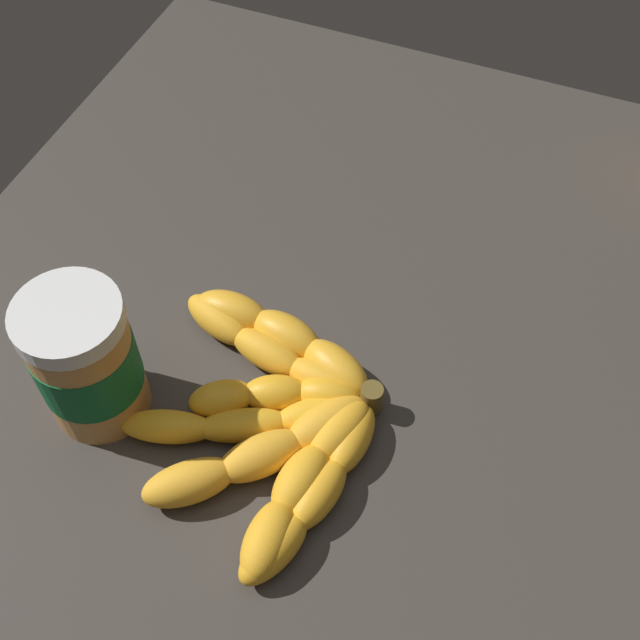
# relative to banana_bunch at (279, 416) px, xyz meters

# --- Properties ---
(ground_plane) EXTENTS (0.90, 0.76, 0.03)m
(ground_plane) POSITION_rel_banana_bunch_xyz_m (0.11, 0.02, -0.03)
(ground_plane) COLOR #38332D
(banana_bunch) EXTENTS (0.25, 0.22, 0.04)m
(banana_bunch) POSITION_rel_banana_bunch_xyz_m (0.00, 0.00, 0.00)
(banana_bunch) COLOR gold
(banana_bunch) RESTS_ON ground_plane
(peanut_butter_jar) EXTENTS (0.09, 0.09, 0.14)m
(peanut_butter_jar) POSITION_rel_banana_bunch_xyz_m (-0.04, 0.16, 0.05)
(peanut_butter_jar) COLOR #BF8442
(peanut_butter_jar) RESTS_ON ground_plane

